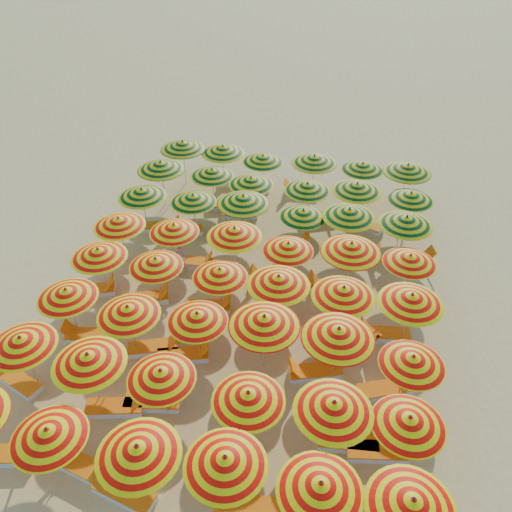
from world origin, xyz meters
name	(u,v)px	position (x,y,z in m)	size (l,w,h in m)	color
ground	(253,297)	(0.00, 0.00, 0.00)	(120.00, 120.00, 0.00)	#D8BC60
umbrella_1	(48,433)	(-3.40, -7.95, 1.83)	(2.12, 2.12, 2.08)	silver
umbrella_2	(138,450)	(-0.98, -7.96, 1.97)	(2.78, 2.78, 2.24)	silver
umbrella_3	(225,461)	(1.13, -7.72, 1.92)	(2.52, 2.52, 2.18)	silver
umbrella_4	(320,487)	(3.40, -7.84, 1.90)	(2.07, 2.07, 2.16)	silver
umbrella_5	(412,503)	(5.41, -7.78, 1.94)	(2.57, 2.57, 2.20)	silver
umbrella_6	(21,341)	(-5.78, -5.43, 1.91)	(2.67, 2.67, 2.17)	silver
umbrella_7	(88,359)	(-3.47, -5.66, 2.00)	(2.72, 2.72, 2.27)	silver
umbrella_8	(161,374)	(-1.33, -5.60, 1.84)	(2.33, 2.33, 2.09)	silver
umbrella_9	(248,396)	(1.23, -5.81, 1.88)	(2.44, 2.44, 2.14)	silver
umbrella_10	(334,406)	(3.47, -5.69, 1.99)	(2.51, 2.51, 2.26)	silver
umbrella_11	(409,421)	(5.40, -5.58, 1.82)	(2.04, 2.04, 2.07)	silver
umbrella_12	(67,293)	(-5.58, -3.19, 1.88)	(2.21, 2.21, 2.13)	silver
umbrella_13	(128,311)	(-3.24, -3.52, 1.91)	(2.11, 2.11, 2.17)	silver
umbrella_14	(197,317)	(-1.04, -3.23, 1.83)	(2.55, 2.55, 2.08)	silver
umbrella_15	(264,321)	(1.10, -3.18, 2.09)	(2.96, 2.96, 2.38)	silver
umbrella_16	(338,333)	(3.35, -3.19, 2.09)	(2.26, 2.26, 2.38)	silver
umbrella_17	(413,360)	(5.53, -3.49, 1.80)	(1.97, 1.97, 2.04)	silver
umbrella_18	(98,253)	(-5.53, -1.00, 1.92)	(2.66, 2.66, 2.19)	silver
umbrella_19	(156,262)	(-3.35, -0.94, 1.83)	(2.51, 2.51, 2.08)	silver
umbrella_20	(220,273)	(-0.95, -1.01, 1.84)	(2.13, 2.13, 2.09)	silver
umbrella_21	(279,280)	(1.16, -1.17, 2.03)	(2.85, 2.85, 2.31)	silver
umbrella_22	(343,291)	(3.33, -1.18, 1.98)	(2.79, 2.79, 2.25)	silver
umbrella_23	(411,299)	(5.50, -1.07, 2.00)	(2.32, 2.32, 2.27)	silver
umbrella_24	(119,222)	(-5.66, 1.01, 1.94)	(2.15, 2.15, 2.20)	silver
umbrella_25	(174,228)	(-3.45, 1.20, 1.84)	(2.29, 2.29, 2.09)	silver
umbrella_26	(235,232)	(-1.01, 1.25, 2.01)	(2.43, 2.43, 2.29)	silver
umbrella_27	(288,247)	(1.11, 1.05, 1.81)	(2.26, 2.26, 2.06)	silver
umbrella_28	(351,247)	(3.40, 1.16, 2.09)	(2.31, 2.31, 2.37)	silver
umbrella_29	(410,259)	(5.52, 1.31, 1.81)	(2.57, 2.57, 2.06)	silver
umbrella_30	(142,193)	(-5.65, 3.26, 1.96)	(2.15, 2.15, 2.22)	silver
umbrella_31	(193,198)	(-3.42, 3.47, 1.86)	(2.61, 2.61, 2.11)	silver
umbrella_32	(243,200)	(-1.23, 3.51, 2.08)	(2.82, 2.82, 2.36)	silver
umbrella_33	(303,213)	(1.31, 3.44, 1.80)	(2.55, 2.55, 2.05)	silver
umbrella_34	(349,213)	(3.15, 3.56, 2.01)	(2.54, 2.54, 2.29)	silver
umbrella_35	(406,221)	(5.38, 3.51, 2.00)	(2.55, 2.55, 2.28)	silver
umbrella_36	(161,166)	(-5.67, 5.55, 2.08)	(2.67, 2.67, 2.36)	silver
umbrella_37	(212,173)	(-3.28, 5.80, 1.88)	(2.39, 2.39, 2.14)	silver
umbrella_38	(251,181)	(-1.34, 5.39, 1.90)	(2.46, 2.46, 2.16)	silver
umbrella_39	(307,187)	(1.19, 5.44, 1.90)	(2.52, 2.52, 2.16)	silver
umbrella_40	(357,187)	(3.32, 5.70, 2.00)	(2.20, 2.20, 2.27)	silver
umbrella_41	(411,196)	(5.62, 5.73, 1.85)	(2.44, 2.44, 2.10)	silver
umbrella_42	(183,145)	(-5.38, 7.78, 2.10)	(2.76, 2.76, 2.38)	silver
umbrella_43	(223,150)	(-3.36, 7.93, 2.01)	(2.41, 2.41, 2.28)	silver
umbrella_44	(263,158)	(-1.31, 7.74, 1.85)	(2.63, 2.63, 2.10)	silver
umbrella_45	(314,159)	(1.17, 7.84, 2.03)	(2.21, 2.21, 2.31)	silver
umbrella_46	(363,166)	(3.45, 8.00, 1.85)	(2.29, 2.29, 2.11)	silver
umbrella_47	(408,168)	(5.46, 7.81, 2.07)	(2.46, 2.46, 2.36)	silver
lounger_0	(9,455)	(-5.08, -7.93, 0.15)	(1.82, 1.00, 0.69)	white
lounger_1	(84,467)	(-2.90, -7.79, 0.15)	(1.82, 0.93, 0.69)	white
lounger_2	(123,492)	(-1.58, -8.19, 0.15)	(1.82, 0.93, 0.69)	white
lounger_3	(245,507)	(1.63, -7.87, 0.15)	(1.80, 0.81, 0.69)	white
lounger_6	(17,380)	(-6.37, -5.60, 0.15)	(1.83, 1.12, 0.69)	white
lounger_7	(116,407)	(-2.87, -5.84, 0.15)	(1.82, 1.00, 0.69)	white
lounger_8	(154,402)	(-1.83, -5.42, 0.15)	(1.81, 0.89, 0.69)	white
lounger_9	(346,442)	(3.97, -5.45, 0.15)	(1.79, 0.78, 0.69)	white
lounger_10	(379,451)	(4.90, -5.55, 0.15)	(1.81, 0.89, 0.69)	white
lounger_11	(89,335)	(-5.07, -3.34, 0.15)	(1.82, 0.94, 0.69)	white
lounger_12	(155,347)	(-2.64, -3.34, 0.15)	(1.83, 1.16, 0.69)	white
lounger_13	(184,355)	(-1.55, -3.45, 0.15)	(1.83, 1.10, 0.69)	white
lounger_14	(314,372)	(2.75, -3.18, 0.15)	(1.83, 1.14, 0.69)	white
lounger_15	(386,389)	(5.02, -3.36, 0.15)	(1.82, 1.23, 0.69)	white
lounger_16	(93,290)	(-6.03, -1.16, 0.15)	(1.82, 1.19, 0.69)	white
lounger_17	(147,298)	(-3.85, -1.13, 0.15)	(1.82, 1.19, 0.69)	white
lounger_18	(209,307)	(-1.45, -1.05, 0.15)	(1.82, 0.94, 0.69)	white
lounger_19	(264,316)	(0.66, -1.07, 0.15)	(1.80, 0.86, 0.69)	white
lounger_20	(355,332)	(3.93, -1.16, 0.15)	(1.82, 1.25, 0.69)	white
lounger_21	(384,334)	(4.90, -1.01, 0.15)	(1.80, 0.84, 0.69)	white
lounger_22	(193,262)	(-2.85, 1.33, 0.15)	(1.77, 0.70, 0.69)	white
lounger_23	(271,281)	(0.51, 0.87, 0.15)	(1.74, 0.59, 0.69)	white
lounger_24	(330,287)	(2.80, 1.02, 0.15)	(1.73, 0.58, 0.69)	white
lounger_25	(162,227)	(-5.06, 3.45, 0.15)	(1.82, 0.96, 0.69)	white
lounger_26	(183,231)	(-4.02, 3.37, 0.15)	(1.83, 1.16, 0.69)	white
lounger_27	(290,244)	(0.81, 3.46, 0.15)	(1.82, 0.98, 0.69)	white
lounger_28	(358,253)	(3.75, 3.45, 0.15)	(1.77, 0.71, 0.69)	white
lounger_29	(413,260)	(5.97, 3.51, 0.15)	(1.83, 1.05, 0.69)	white
lounger_30	(227,205)	(-2.68, 5.88, 0.15)	(1.83, 1.05, 0.69)	white
lounger_31	(241,213)	(-1.84, 5.31, 0.15)	(1.81, 0.93, 0.69)	white
lounger_32	(319,219)	(1.79, 5.69, 0.15)	(1.82, 1.21, 0.69)	white
lounger_33	(363,224)	(3.82, 5.69, 0.15)	(1.82, 1.23, 0.69)	white
lounger_34	(235,182)	(-2.86, 8.12, 0.15)	(1.82, 1.02, 0.69)	white
lounger_35	(254,187)	(-1.81, 7.88, 0.15)	(1.83, 1.04, 0.69)	white
lounger_36	(300,191)	(0.57, 7.97, 0.15)	(1.77, 0.69, 0.69)	white
beachgoer_b	(276,320)	(1.22, -1.72, 0.73)	(0.71, 0.55, 1.46)	tan
beachgoer_a	(181,262)	(-3.03, 0.55, 0.72)	(0.53, 0.35, 1.44)	tan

